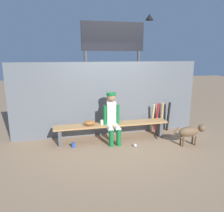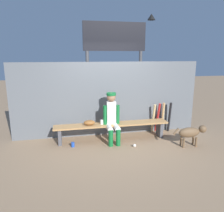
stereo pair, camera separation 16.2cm
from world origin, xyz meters
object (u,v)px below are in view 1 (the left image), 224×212
baseball (135,145)px  player_seated (112,116)px  cup_on_ground (73,145)px  scoreboard (115,48)px  bat_aluminum_red (157,117)px  baseball_glove (89,123)px  cup_on_bench (102,122)px  bat_wood_natural (152,118)px  bat_wood_tan (162,117)px  dugout_bench (112,127)px  dog (191,132)px  bat_aluminum_black (168,117)px

baseball → player_seated: bearing=134.2°
cup_on_ground → scoreboard: (1.46, 1.80, 2.25)m
player_seated → bat_aluminum_red: size_ratio=1.47×
baseball → bat_aluminum_red: bearing=43.7°
baseball → scoreboard: 3.09m
scoreboard → player_seated: bearing=-106.5°
player_seated → baseball_glove: bearing=169.3°
player_seated → baseball_glove: 0.58m
bat_aluminum_red → cup_on_ground: size_ratio=7.52×
bat_aluminum_red → cup_on_bench: (-1.63, -0.35, 0.07)m
bat_wood_natural → bat_wood_tan: bat_wood_tan is taller
bat_aluminum_red → baseball: 1.36m
baseball_glove → bat_wood_tan: bat_wood_tan is taller
dugout_bench → dog: bearing=-23.5°
dugout_bench → bat_aluminum_red: size_ratio=3.47×
bat_aluminum_black → cup_on_ground: size_ratio=7.58×
dugout_bench → scoreboard: 2.54m
bat_aluminum_black → bat_wood_natural: bearing=177.4°
baseball_glove → bat_wood_natural: 1.82m
bat_wood_tan → cup_on_ground: bearing=-167.0°
bat_aluminum_black → cup_on_ground: 2.76m
bat_aluminum_red → cup_on_bench: 1.67m
dugout_bench → bat_wood_natural: bat_wood_natural is taller
cup_on_bench → baseball_glove: bearing=-179.7°
baseball_glove → bat_aluminum_black: size_ratio=0.34×
bat_wood_natural → scoreboard: size_ratio=0.25×
baseball → cup_on_bench: 0.99m
player_seated → cup_on_bench: size_ratio=11.02×
bat_aluminum_red → player_seated: bearing=-162.0°
cup_on_bench → scoreboard: size_ratio=0.03×
baseball_glove → dog: bearing=-18.2°
bat_aluminum_red → baseball: bat_aluminum_red is taller
player_seated → bat_wood_tan: 1.61m
bat_aluminum_red → dog: (0.37, -1.11, -0.08)m
bat_wood_tan → bat_aluminum_black: bat_aluminum_black is taller
bat_aluminum_red → baseball: bearing=-136.3°
bat_aluminum_red → cup_on_ground: bat_aluminum_red is taller
dugout_bench → bat_wood_tan: bat_wood_tan is taller
player_seated → baseball: bearing=-45.8°
scoreboard → dog: 3.29m
cup_on_ground → scoreboard: 3.23m
bat_wood_tan → scoreboard: 2.48m
baseball_glove → bat_aluminum_red: bearing=10.2°
bat_wood_tan → baseball: bat_wood_tan is taller
player_seated → bat_aluminum_black: bearing=12.9°
bat_wood_natural → cup_on_bench: bat_wood_natural is taller
cup_on_ground → scoreboard: bearing=50.9°
bat_wood_tan → dog: (0.23, -1.09, -0.08)m
bat_aluminum_red → dog: size_ratio=0.98×
player_seated → dog: 1.91m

